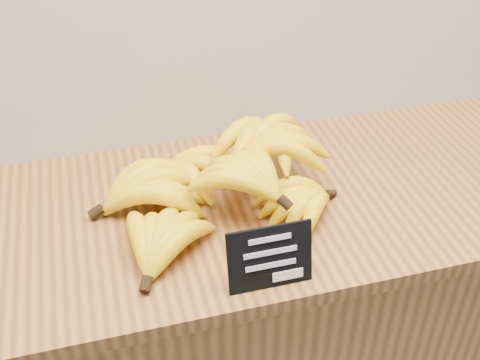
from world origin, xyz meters
name	(u,v)px	position (x,y,z in m)	size (l,w,h in m)	color
counter	(235,356)	(-0.20, 2.75, 0.45)	(1.42, 0.50, 0.90)	#A56F35
counter_top	(233,208)	(-0.20, 2.75, 0.92)	(1.54, 0.54, 0.03)	#99632F
chalkboard_sign	(270,258)	(-0.20, 2.53, 0.99)	(0.14, 0.01, 0.11)	black
banana_pile	(221,176)	(-0.22, 2.77, 0.99)	(0.52, 0.40, 0.13)	yellow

